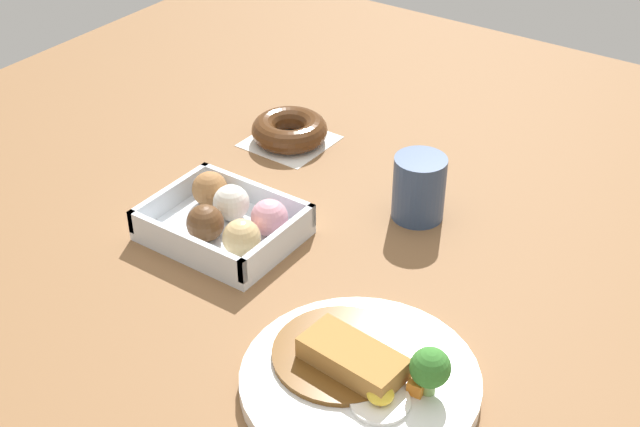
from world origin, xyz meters
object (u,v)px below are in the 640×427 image
chocolate_ring_donut (290,131)px  coffee_mug (419,188)px  curry_plate (361,376)px  donut_box (227,220)px

chocolate_ring_donut → coffee_mug: size_ratio=1.38×
coffee_mug → chocolate_ring_donut: bearing=-14.2°
chocolate_ring_donut → curry_plate: bearing=134.4°
curry_plate → chocolate_ring_donut: curry_plate is taller
donut_box → chocolate_ring_donut: donut_box is taller
donut_box → coffee_mug: size_ratio=2.12×
curry_plate → chocolate_ring_donut: 0.51m
curry_plate → chocolate_ring_donut: size_ratio=2.04×
donut_box → chocolate_ring_donut: size_ratio=1.53×
curry_plate → chocolate_ring_donut: bearing=-45.6°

